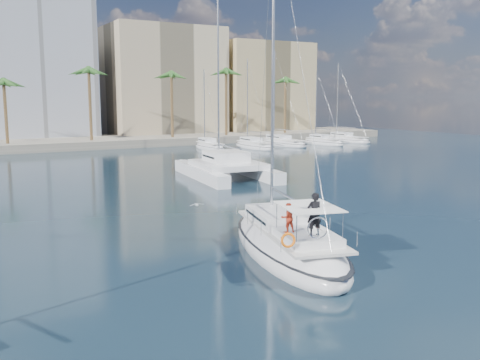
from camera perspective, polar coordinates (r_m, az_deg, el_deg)
ground at (r=28.62m, az=2.75°, el=-6.58°), size 160.00×160.00×0.00m
quay at (r=85.86m, az=-19.64°, el=3.66°), size 120.00×14.00×1.20m
building_beige at (r=100.31m, az=-8.22°, el=10.13°), size 20.00×14.00×20.00m
building_tan_right at (r=107.53m, az=2.30°, el=9.59°), size 18.00×12.00×18.00m
palm_centre at (r=81.68m, az=-19.49°, el=10.23°), size 3.60×3.60×12.30m
palm_right at (r=93.99m, az=1.70°, el=10.48°), size 3.60×3.60×12.30m
main_sloop at (r=26.26m, az=5.08°, el=-6.79°), size 6.89×12.74×18.04m
catamaran at (r=50.86m, az=-1.46°, el=1.57°), size 7.92×13.49×18.58m
seagull at (r=33.91m, az=-4.64°, el=-2.64°), size 0.98×0.42×0.18m
moored_yacht_a at (r=78.80m, az=-3.27°, el=3.30°), size 3.37×9.52×11.90m
moored_yacht_b at (r=80.17m, az=1.54°, el=3.40°), size 3.32×10.83×13.72m
moored_yacht_c at (r=85.34m, az=4.59°, el=3.71°), size 3.98×12.33×15.54m
moored_yacht_d at (r=87.58m, az=8.85°, el=3.76°), size 3.52×9.55×11.90m
moored_yacht_e at (r=93.25m, az=11.23°, el=4.00°), size 4.61×11.11×13.72m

